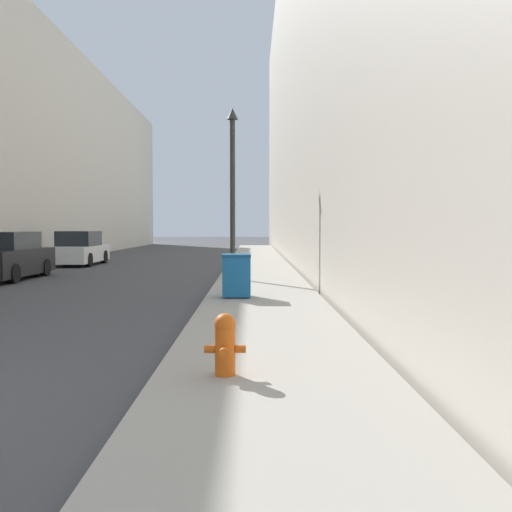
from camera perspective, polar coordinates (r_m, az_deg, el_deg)
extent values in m
cube|color=#9E998E|center=(22.71, 0.33, -1.49)|extent=(2.82, 60.00, 0.13)
cube|color=beige|center=(32.57, 14.09, 16.72)|extent=(12.00, 60.00, 19.26)
cylinder|color=#D15614|center=(6.56, -3.11, -9.51)|extent=(0.23, 0.23, 0.54)
sphere|color=#D15614|center=(6.50, -3.12, -6.81)|extent=(0.24, 0.24, 0.24)
cylinder|color=#D15614|center=(6.49, -3.12, -6.17)|extent=(0.07, 0.07, 0.05)
cylinder|color=#D15614|center=(6.38, -3.19, -9.61)|extent=(0.11, 0.12, 0.11)
cylinder|color=#D15614|center=(6.56, -4.67, -9.26)|extent=(0.12, 0.09, 0.09)
cylinder|color=#D15614|center=(6.55, -1.55, -9.29)|extent=(0.12, 0.09, 0.09)
cube|color=#19609E|center=(13.65, -1.94, -2.08)|extent=(0.66, 0.66, 0.93)
cube|color=navy|center=(13.62, -1.94, 0.03)|extent=(0.68, 0.68, 0.08)
cylinder|color=black|center=(13.98, -3.07, -3.67)|extent=(0.05, 0.16, 0.16)
cylinder|color=black|center=(13.97, -0.75, -3.67)|extent=(0.05, 0.16, 0.16)
cylinder|color=#2D332D|center=(18.55, -2.34, -1.90)|extent=(0.32, 0.32, 0.25)
cylinder|color=#2D332D|center=(18.51, -2.35, 5.66)|extent=(0.17, 0.17, 5.14)
cone|color=#2D332D|center=(18.84, -2.37, 14.04)|extent=(0.36, 0.36, 0.36)
cube|color=black|center=(21.41, -23.65, -0.57)|extent=(1.73, 4.62, 0.88)
cube|color=#1E2328|center=(21.38, -23.69, 1.42)|extent=(1.53, 2.40, 0.60)
cylinder|color=black|center=(23.02, -24.08, -1.05)|extent=(0.24, 0.64, 0.64)
cylinder|color=black|center=(22.42, -20.36, -1.08)|extent=(0.24, 0.64, 0.64)
cylinder|color=black|center=(19.85, -23.10, -1.63)|extent=(0.24, 0.64, 0.64)
cube|color=silver|center=(28.44, -17.25, 0.22)|extent=(1.78, 4.49, 0.76)
cube|color=#1E2328|center=(28.42, -17.27, 1.69)|extent=(1.57, 2.33, 0.70)
cylinder|color=black|center=(29.98, -17.99, -0.08)|extent=(0.24, 0.64, 0.64)
cylinder|color=black|center=(29.53, -14.97, -0.08)|extent=(0.24, 0.64, 0.64)
cylinder|color=black|center=(27.43, -19.70, -0.37)|extent=(0.24, 0.64, 0.64)
cylinder|color=black|center=(26.93, -16.41, -0.38)|extent=(0.24, 0.64, 0.64)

